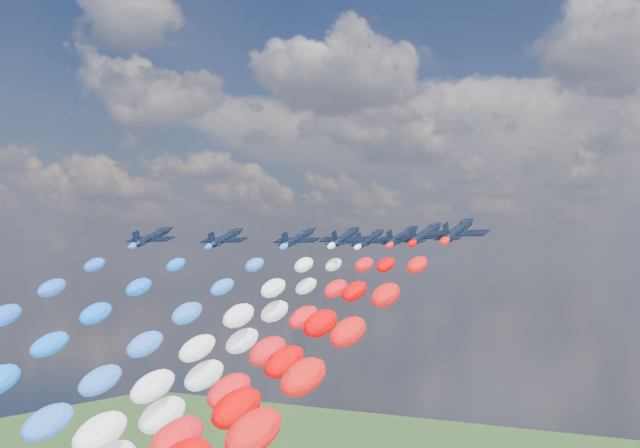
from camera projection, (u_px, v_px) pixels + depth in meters
The scene contains 8 objects.
jet_0 at pixel (152, 237), 152.59m from camera, with size 8.91×11.95×2.63m, color black, non-canonical shape.
jet_1 at pixel (225, 238), 158.10m from camera, with size 8.91×11.95×2.63m, color black, non-canonical shape.
jet_2 at pixel (299, 238), 158.55m from camera, with size 8.91×11.95×2.63m, color black, non-canonical shape.
jet_3 at pixel (346, 237), 152.27m from camera, with size 8.91×11.95×2.63m, color black, non-canonical shape.
jet_4 at pixel (370, 239), 163.65m from camera, with size 8.91×11.95×2.63m, color black, non-canonical shape.
jet_5 at pixel (402, 236), 148.64m from camera, with size 8.91×11.95×2.63m, color black, non-canonical shape.
jet_6 at pixel (425, 234), 136.17m from camera, with size 8.91×11.95×2.63m, color black, non-canonical shape.
jet_7 at pixel (458, 230), 122.48m from camera, with size 8.91×11.95×2.63m, color black, non-canonical shape.
Camera 1 is at (76.63, -120.88, 100.97)m, focal length 48.59 mm.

